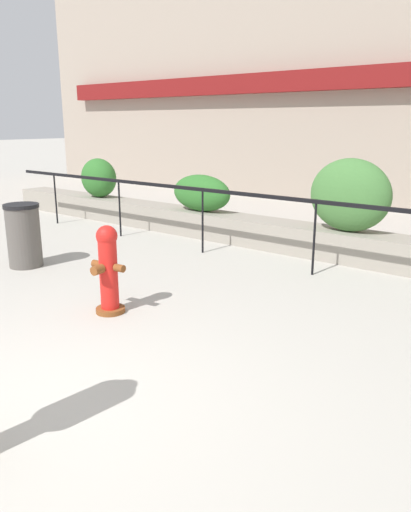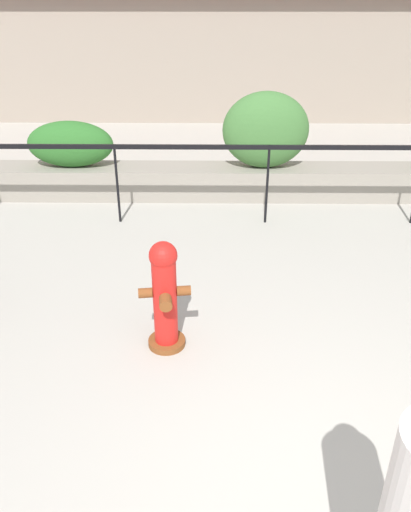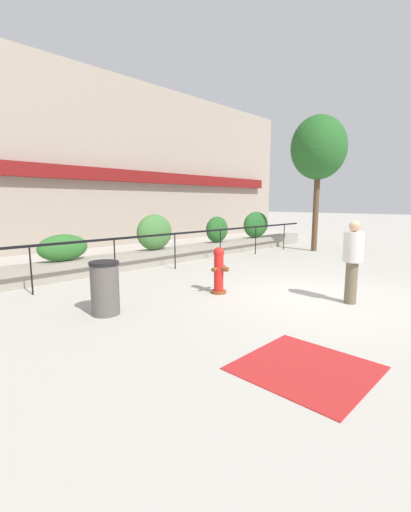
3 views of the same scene
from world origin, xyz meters
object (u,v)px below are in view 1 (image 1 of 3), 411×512
hedge_bush_0 (99,178)px  hedge_bush_2 (350,195)px  fire_hydrant (108,269)px  trash_bin (24,235)px  hedge_bush_1 (201,193)px

hedge_bush_0 → hedge_bush_2: bearing=0.0°
fire_hydrant → trash_bin: bearing=168.9°
trash_bin → fire_hydrant: bearing=-11.1°
hedge_bush_1 → fire_hydrant: (1.85, -4.05, -0.31)m
hedge_bush_0 → fire_hydrant: bearing=-39.0°
hedge_bush_1 → fire_hydrant: size_ratio=1.28×
fire_hydrant → hedge_bush_0: bearing=141.0°
hedge_bush_0 → fire_hydrant: size_ratio=0.91×
hedge_bush_2 → fire_hydrant: 4.28m
hedge_bush_0 → hedge_bush_1: (3.16, 0.00, -0.09)m
hedge_bush_1 → hedge_bush_2: (3.11, 0.00, 0.23)m
hedge_bush_2 → fire_hydrant: (-1.27, -4.05, -0.54)m
hedge_bush_0 → hedge_bush_2: size_ratio=0.72×
hedge_bush_0 → fire_hydrant: 6.46m
fire_hydrant → trash_bin: 2.66m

